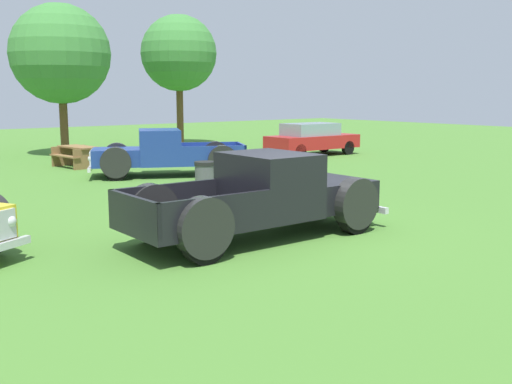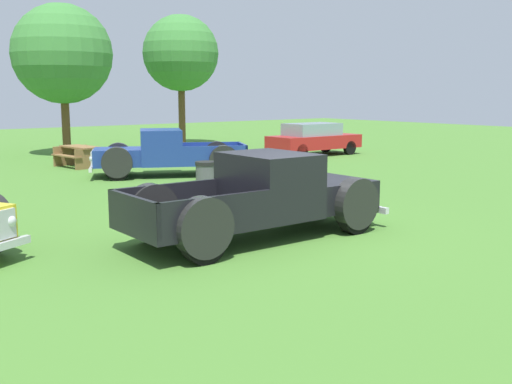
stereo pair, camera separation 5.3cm
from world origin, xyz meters
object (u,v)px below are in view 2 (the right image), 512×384
(oak_tree_east, at_px, (181,54))
(oak_tree_center, at_px, (62,54))
(picnic_table, at_px, (81,154))
(pickup_truck_behind_right, at_px, (159,154))
(trash_can, at_px, (206,179))
(sedan_distant_b, at_px, (314,138))
(pickup_truck_foreground, at_px, (272,196))

(oak_tree_east, xyz_separation_m, oak_tree_center, (-6.81, -1.29, -0.36))
(picnic_table, bearing_deg, oak_tree_center, 75.21)
(pickup_truck_behind_right, relative_size, oak_tree_center, 0.81)
(picnic_table, distance_m, oak_tree_center, 6.26)
(picnic_table, xyz_separation_m, oak_tree_center, (1.24, 4.70, 3.95))
(pickup_truck_behind_right, relative_size, oak_tree_east, 0.79)
(picnic_table, distance_m, oak_tree_east, 10.92)
(picnic_table, bearing_deg, pickup_truck_behind_right, -75.49)
(trash_can, bearing_deg, oak_tree_center, 84.85)
(trash_can, bearing_deg, oak_tree_east, 61.13)
(sedan_distant_b, height_order, oak_tree_center, oak_tree_center)
(pickup_truck_foreground, height_order, picnic_table, pickup_truck_foreground)
(trash_can, distance_m, oak_tree_center, 13.86)
(oak_tree_east, bearing_deg, trash_can, -118.87)
(sedan_distant_b, relative_size, oak_tree_center, 0.65)
(sedan_distant_b, bearing_deg, oak_tree_east, 102.44)
(pickup_truck_foreground, distance_m, picnic_table, 13.17)
(sedan_distant_b, relative_size, picnic_table, 2.17)
(oak_tree_center, bearing_deg, trash_can, -95.15)
(sedan_distant_b, bearing_deg, picnic_table, 166.98)
(pickup_truck_foreground, distance_m, oak_tree_center, 18.36)
(pickup_truck_behind_right, relative_size, trash_can, 5.64)
(sedan_distant_b, relative_size, oak_tree_east, 0.63)
(sedan_distant_b, relative_size, trash_can, 4.54)
(picnic_table, xyz_separation_m, trash_can, (0.05, -8.53, -0.01))
(pickup_truck_behind_right, distance_m, sedan_distant_b, 9.00)
(pickup_truck_behind_right, bearing_deg, pickup_truck_foreground, -105.54)
(oak_tree_center, bearing_deg, pickup_truck_foreground, -98.53)
(picnic_table, relative_size, oak_tree_east, 0.29)
(pickup_truck_foreground, xyz_separation_m, trash_can, (1.47, 4.56, -0.29))
(pickup_truck_foreground, relative_size, trash_can, 5.60)
(pickup_truck_foreground, distance_m, pickup_truck_behind_right, 9.31)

